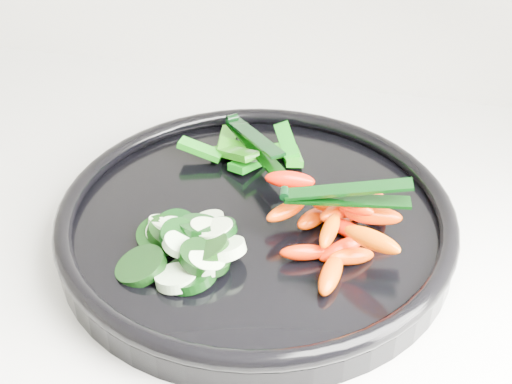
# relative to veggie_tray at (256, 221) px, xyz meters

# --- Properties ---
(veggie_tray) EXTENTS (0.43, 0.43, 0.04)m
(veggie_tray) POSITION_rel_veggie_tray_xyz_m (0.00, 0.00, 0.00)
(veggie_tray) COLOR black
(veggie_tray) RESTS_ON counter
(cucumber_pile) EXTENTS (0.12, 0.12, 0.04)m
(cucumber_pile) POSITION_rel_veggie_tray_xyz_m (-0.05, -0.06, 0.01)
(cucumber_pile) COLOR black
(cucumber_pile) RESTS_ON veggie_tray
(carrot_pile) EXTENTS (0.14, 0.16, 0.05)m
(carrot_pile) POSITION_rel_veggie_tray_xyz_m (0.08, -0.01, 0.02)
(carrot_pile) COLOR #FF2900
(carrot_pile) RESTS_ON veggie_tray
(pepper_pile) EXTENTS (0.13, 0.09, 0.04)m
(pepper_pile) POSITION_rel_veggie_tray_xyz_m (-0.03, 0.10, 0.01)
(pepper_pile) COLOR #0C720A
(pepper_pile) RESTS_ON veggie_tray
(tong_carrot) EXTENTS (0.11, 0.04, 0.02)m
(tong_carrot) POSITION_rel_veggie_tray_xyz_m (0.08, -0.01, 0.05)
(tong_carrot) COLOR black
(tong_carrot) RESTS_ON carrot_pile
(tong_pepper) EXTENTS (0.08, 0.10, 0.02)m
(tong_pepper) POSITION_rel_veggie_tray_xyz_m (-0.03, 0.09, 0.03)
(tong_pepper) COLOR black
(tong_pepper) RESTS_ON pepper_pile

